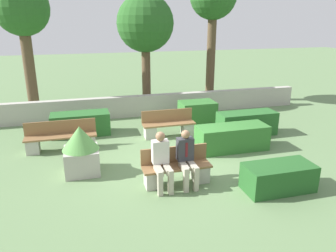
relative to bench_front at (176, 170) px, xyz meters
name	(u,v)px	position (x,y,z in m)	size (l,w,h in m)	color
ground_plane	(176,162)	(0.33, 1.11, -0.32)	(60.00, 60.00, 0.00)	#607F51
perimeter_wall	(143,105)	(0.33, 5.81, 0.09)	(13.49, 0.30, 0.83)	#ADA89E
bench_front	(176,170)	(0.00, 0.00, 0.00)	(1.64, 0.48, 0.85)	brown
bench_left_side	(61,139)	(-2.71, 2.89, 0.02)	(2.06, 0.48, 0.85)	brown
bench_right_side	(169,127)	(0.69, 3.22, 0.00)	(1.74, 0.49, 0.85)	brown
person_seated_man	(187,156)	(0.20, -0.14, 0.41)	(0.38, 0.64, 1.32)	#B2A893
person_seated_woman	(162,158)	(-0.40, -0.14, 0.42)	(0.38, 0.64, 1.34)	#B2A893
hedge_block_near_left	(197,112)	(2.11, 4.30, 0.09)	(1.28, 0.89, 0.82)	#33702D
hedge_block_near_right	(247,123)	(3.27, 2.65, 0.07)	(1.96, 0.73, 0.78)	#286028
hedge_block_mid_left	(278,177)	(2.15, -0.93, -0.01)	(1.59, 0.76, 0.62)	#235623
hedge_block_mid_right	(232,138)	(2.20, 1.58, 0.05)	(2.12, 0.81, 0.74)	#33702D
hedge_block_far_left	(81,124)	(-2.13, 4.13, 0.06)	(1.91, 0.80, 0.75)	#286028
planter_corner_left	(81,149)	(-2.15, 1.16, 0.33)	(0.92, 0.92, 1.24)	#ADA89E
tree_leftmost	(22,12)	(-3.96, 7.61, 3.64)	(2.11, 2.11, 5.18)	brown
tree_center_left	(145,25)	(0.81, 7.35, 3.17)	(2.40, 2.40, 4.75)	brown
tree_center_right	(213,0)	(3.94, 7.61, 4.20)	(2.08, 2.08, 5.74)	brown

